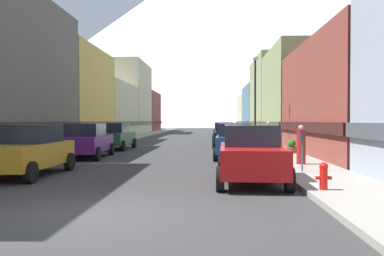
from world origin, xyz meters
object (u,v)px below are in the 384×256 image
car_left_0 (27,150)px  car_right_2 (228,135)px  fire_hydrant_near (324,175)px  car_left_1 (87,141)px  car_right_3 (224,132)px  car_right_1 (235,141)px  parking_meter_near (302,147)px  pedestrian_0 (301,146)px  potted_plant_0 (292,147)px  car_right_0 (251,153)px  streetlamp_right (255,88)px  pedestrian_2 (268,136)px  car_left_2 (115,136)px

car_left_0 → car_right_2: (7.60, 15.53, 0.00)m
car_right_2 → fire_hydrant_near: 18.92m
car_left_0 → car_left_1: bearing=90.0°
car_right_3 → car_left_0: bearing=-107.5°
car_right_1 → parking_meter_near: (1.95, -6.43, 0.11)m
parking_meter_near → pedestrian_0: bearing=78.5°
parking_meter_near → potted_plant_0: 8.29m
car_right_0 → car_right_1: bearing=90.0°
car_left_1 → fire_hydrant_near: size_ratio=6.35×
parking_meter_near → streetlamp_right: streetlamp_right is taller
parking_meter_near → pedestrian_2: bearing=87.6°
car_left_2 → potted_plant_0: bearing=-21.9°
car_left_2 → car_right_0: (7.60, -14.16, 0.00)m
car_right_2 → parking_meter_near: bearing=-82.6°
car_left_0 → car_right_3: same height
car_left_0 → fire_hydrant_near: car_left_0 is taller
car_left_0 → car_right_0: bearing=-8.9°
potted_plant_0 → streetlamp_right: size_ratio=0.13×
car_left_2 → car_right_3: 13.48m
car_right_0 → car_right_1: (-0.00, 8.08, 0.00)m
car_right_0 → parking_meter_near: car_right_0 is taller
car_right_1 → potted_plant_0: bearing=28.6°
car_right_3 → parking_meter_near: bearing=-85.3°
car_right_2 → fire_hydrant_near: bearing=-85.0°
car_right_2 → pedestrian_0: (2.45, -12.62, -0.02)m
car_left_2 → car_right_2: same height
car_right_1 → streetlamp_right: bearing=72.2°
car_right_1 → pedestrian_2: 5.96m
car_right_2 → parking_meter_near: 15.20m
parking_meter_near → pedestrian_0: 2.51m
car_right_0 → pedestrian_2: 13.73m
potted_plant_0 → car_right_1: bearing=-151.4°
car_left_1 → pedestrian_2: (10.05, 5.52, 0.05)m
car_left_1 → car_right_2: (7.59, 8.73, 0.00)m
car_right_1 → pedestrian_2: bearing=65.7°
car_right_2 → streetlamp_right: size_ratio=0.76×
car_left_2 → car_right_3: bearing=55.7°
car_right_0 → parking_meter_near: 2.55m
car_right_2 → car_right_3: (0.00, 8.58, 0.00)m
pedestrian_2 → pedestrian_0: bearing=-90.0°
potted_plant_0 → pedestrian_0: (-0.75, -5.72, 0.38)m
car_left_2 → car_right_2: (7.60, 2.56, 0.00)m
car_right_1 → car_right_2: (0.00, 8.64, 0.00)m
pedestrian_0 → car_left_0: bearing=-163.8°
car_left_0 → parking_meter_near: (9.55, 0.46, 0.11)m
car_right_0 → potted_plant_0: 10.34m
fire_hydrant_near → parking_meter_near: (0.30, 3.77, 0.49)m
car_right_3 → pedestrian_0: bearing=-83.4°
car_left_1 → potted_plant_0: (10.80, 1.84, -0.40)m
fire_hydrant_near → car_left_0: bearing=160.3°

